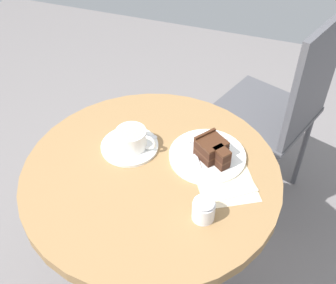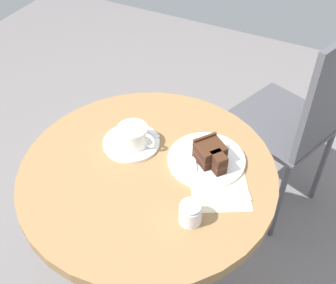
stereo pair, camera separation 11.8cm
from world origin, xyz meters
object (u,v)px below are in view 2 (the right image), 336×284
fork (193,149)px  napkin (219,187)px  cafe_chair (304,115)px  sugar_pot (191,212)px  teaspoon (149,132)px  coffee_cup (133,135)px  saucer (131,143)px  cake_plate (206,160)px  cake_slice (211,154)px

fork → napkin: size_ratio=0.59×
cafe_chair → sugar_pot: (-0.14, -0.78, 0.21)m
teaspoon → cafe_chair: size_ratio=0.11×
coffee_cup → fork: coffee_cup is taller
saucer → cake_plate: 0.23m
teaspoon → sugar_pot: sugar_pot is taller
saucer → teaspoon: teaspoon is taller
cake_plate → cake_slice: bearing=-24.2°
cafe_chair → teaspoon: bearing=-13.8°
teaspoon → fork: 0.15m
fork → sugar_pot: size_ratio=1.93×
teaspoon → sugar_pot: bearing=-38.2°
cake_plate → teaspoon: bearing=173.4°
fork → sugar_pot: bearing=173.4°
fork → cafe_chair: cafe_chair is taller
saucer → cafe_chair: bearing=56.2°
cake_plate → sugar_pot: bearing=-77.8°
teaspoon → napkin: size_ratio=0.47×
saucer → cake_slice: bearing=6.3°
saucer → cake_slice: 0.24m
cafe_chair → sugar_pot: size_ratio=14.18×
cake_plate → cake_slice: size_ratio=1.95×
coffee_cup → cake_slice: size_ratio=1.07×
napkin → cafe_chair: size_ratio=0.23×
cake_slice → cake_plate: bearing=155.8°
coffee_cup → fork: (0.17, 0.05, -0.02)m
napkin → cafe_chair: 0.68m
coffee_cup → cake_plate: coffee_cup is taller
saucer → fork: 0.18m
teaspoon → sugar_pot: 0.33m
napkin → sugar_pot: 0.14m
saucer → coffee_cup: coffee_cup is taller
coffee_cup → cafe_chair: (0.39, 0.61, -0.22)m
cafe_chair → coffee_cup: bearing=-12.3°
cake_plate → napkin: 0.10m
saucer → fork: (0.18, 0.05, 0.01)m
napkin → coffee_cup: bearing=172.0°
teaspoon → sugar_pot: size_ratio=1.55×
teaspoon → cake_slice: (0.21, -0.03, 0.03)m
coffee_cup → sugar_pot: bearing=-33.6°
saucer → napkin: saucer is taller
saucer → napkin: (0.29, -0.04, -0.00)m
teaspoon → cake_plate: size_ratio=0.47×
cake_slice → sugar_pot: 0.20m
cafe_chair → cake_plate: bearing=3.2°
napkin → fork: bearing=142.9°
coffee_cup → teaspoon: bearing=73.1°
cake_slice → cafe_chair: cafe_chair is taller
fork → napkin: (0.12, -0.09, -0.01)m
cake_slice → fork: (-0.06, 0.02, -0.03)m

